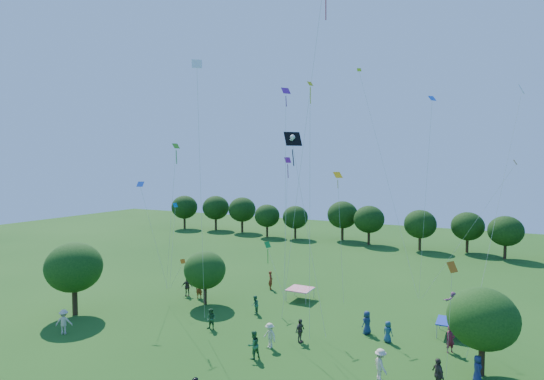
% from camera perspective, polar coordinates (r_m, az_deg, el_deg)
% --- Properties ---
extents(near_tree_west, '(4.65, 4.65, 6.20)m').
position_cam_1_polar(near_tree_west, '(40.08, -25.08, -9.40)').
color(near_tree_west, '#422B19').
rests_on(near_tree_west, ground).
extents(near_tree_north, '(3.80, 3.80, 4.88)m').
position_cam_1_polar(near_tree_north, '(39.82, -9.02, -10.57)').
color(near_tree_north, '#422B19').
rests_on(near_tree_north, ground).
extents(near_tree_east, '(4.11, 4.11, 5.35)m').
position_cam_1_polar(near_tree_east, '(29.48, 26.48, -15.22)').
color(near_tree_east, '#422B19').
rests_on(near_tree_east, ground).
extents(treeline, '(88.01, 8.77, 6.77)m').
position_cam_1_polar(treeline, '(69.58, 14.57, -3.90)').
color(treeline, '#422B19').
rests_on(treeline, ground).
extents(tent_red_stripe, '(2.20, 2.20, 1.10)m').
position_cam_1_polar(tent_red_stripe, '(41.15, 3.81, -13.15)').
color(tent_red_stripe, '#EA1B3F').
rests_on(tent_red_stripe, ground).
extents(tent_blue, '(2.20, 2.20, 1.10)m').
position_cam_1_polar(tent_blue, '(35.64, 23.13, -16.04)').
color(tent_blue, '#1A32A9').
rests_on(tent_blue, ground).
extents(crowd_person_0, '(0.85, 0.66, 1.53)m').
position_cam_1_polar(crowd_person_0, '(33.13, 15.32, -17.90)').
color(crowd_person_0, navy).
rests_on(crowd_person_0, ground).
extents(crowd_person_1, '(0.76, 0.63, 1.75)m').
position_cam_1_polar(crowd_person_1, '(42.16, -9.76, -13.01)').
color(crowd_person_1, maroon).
rests_on(crowd_person_1, ground).
extents(crowd_person_2, '(0.69, 0.89, 1.59)m').
position_cam_1_polar(crowd_person_2, '(37.49, -2.30, -15.19)').
color(crowd_person_2, '#285E3E').
rests_on(crowd_person_2, ground).
extents(crowd_person_3, '(1.30, 1.15, 1.86)m').
position_cam_1_polar(crowd_person_3, '(36.93, -26.20, -15.60)').
color(crowd_person_3, beige).
rests_on(crowd_person_3, ground).
extents(crowd_person_4, '(0.64, 1.07, 1.70)m').
position_cam_1_polar(crowd_person_4, '(32.08, 3.79, -18.35)').
color(crowd_person_4, '#453F37').
rests_on(crowd_person_4, ground).
extents(crowd_person_5, '(1.69, 1.19, 1.71)m').
position_cam_1_polar(crowd_person_5, '(41.33, 23.16, -13.60)').
color(crowd_person_5, '#AA6396').
rests_on(crowd_person_5, ground).
extents(crowd_person_6, '(0.80, 0.98, 1.75)m').
position_cam_1_polar(crowd_person_6, '(34.19, 12.64, -16.99)').
color(crowd_person_6, navy).
rests_on(crowd_person_6, ground).
extents(crowd_person_7, '(0.80, 0.79, 1.83)m').
position_cam_1_polar(crowd_person_7, '(32.76, 22.86, -18.02)').
color(crowd_person_7, maroon).
rests_on(crowd_person_7, ground).
extents(crowd_person_8, '(0.81, 0.46, 1.62)m').
position_cam_1_polar(crowd_person_8, '(34.59, -8.17, -16.81)').
color(crowd_person_8, '#23532C').
rests_on(crowd_person_8, ground).
extents(crowd_person_9, '(1.24, 1.30, 1.90)m').
position_cam_1_polar(crowd_person_9, '(27.76, 14.39, -21.81)').
color(crowd_person_9, beige).
rests_on(crowd_person_9, ground).
extents(crowd_person_10, '(1.17, 0.86, 1.81)m').
position_cam_1_polar(crowd_person_10, '(43.07, -11.36, -12.64)').
color(crowd_person_10, '#3B332F').
rests_on(crowd_person_10, ground).
extents(crowd_person_12, '(0.61, 0.87, 1.59)m').
position_cam_1_polar(crowd_person_12, '(29.49, 25.90, -20.82)').
color(crowd_person_12, navy).
rests_on(crowd_person_12, ground).
extents(crowd_person_13, '(0.80, 0.83, 1.89)m').
position_cam_1_polar(crowd_person_13, '(44.36, -0.18, -12.04)').
color(crowd_person_13, maroon).
rests_on(crowd_person_13, ground).
extents(crowd_person_14, '(0.82, 1.03, 1.83)m').
position_cam_1_polar(crowd_person_14, '(29.67, -2.50, -20.07)').
color(crowd_person_14, '#2B6538').
rests_on(crowd_person_14, ground).
extents(crowd_person_15, '(1.24, 0.87, 1.74)m').
position_cam_1_polar(crowd_person_15, '(31.19, -0.31, -18.96)').
color(crowd_person_15, beige).
rests_on(crowd_person_15, ground).
extents(crowd_person_16, '(1.05, 1.18, 1.87)m').
position_cam_1_polar(crowd_person_16, '(27.63, 21.40, -22.09)').
color(crowd_person_16, '#3E3532').
rests_on(crowd_person_16, ground).
extents(pirate_kite, '(3.75, 2.04, 13.79)m').
position_cam_1_polar(pirate_kite, '(30.10, 2.88, 6.43)').
color(pirate_kite, black).
extents(red_high_kite, '(4.46, 2.64, 24.33)m').
position_cam_1_polar(red_high_kite, '(28.96, 6.07, 19.60)').
color(red_high_kite, red).
extents(small_kite_0, '(2.68, 1.34, 3.23)m').
position_cam_1_polar(small_kite_0, '(38.64, -12.15, -9.90)').
color(small_kite_0, orange).
extents(small_kite_1, '(1.28, 1.22, 10.86)m').
position_cam_1_polar(small_kite_1, '(36.07, 8.93, -0.14)').
color(small_kite_1, '#E2A50B').
extents(small_kite_2, '(0.36, 0.42, 16.72)m').
position_cam_1_polar(small_kite_2, '(27.30, 5.13, 3.75)').
color(small_kite_2, gold).
extents(small_kite_3, '(2.50, 1.44, 4.63)m').
position_cam_1_polar(small_kite_3, '(37.90, -0.42, -8.19)').
color(small_kite_3, '#18892C').
extents(small_kite_4, '(1.49, 2.34, 9.98)m').
position_cam_1_polar(small_kite_4, '(39.29, -16.71, -1.57)').
color(small_kite_4, '#1241BB').
extents(small_kite_5, '(1.10, 1.78, 17.49)m').
position_cam_1_polar(small_kite_5, '(33.88, 1.85, 7.71)').
color(small_kite_5, '#771996').
extents(small_kite_6, '(2.86, 5.63, 16.65)m').
position_cam_1_polar(small_kite_6, '(31.31, 29.52, 6.05)').
color(small_kite_6, silver).
extents(small_kite_7, '(1.16, 2.38, 7.71)m').
position_cam_1_polar(small_kite_7, '(42.52, -13.01, -3.99)').
color(small_kite_7, '#0C70BB').
extents(small_kite_8, '(0.55, 1.83, 6.64)m').
position_cam_1_polar(small_kite_8, '(23.35, 22.98, -11.36)').
color(small_kite_8, '#D1580C').
extents(small_kite_9, '(6.84, 0.52, 11.84)m').
position_cam_1_polar(small_kite_9, '(37.95, 27.26, -1.15)').
color(small_kite_9, orange).
extents(small_kite_10, '(6.42, 2.93, 20.74)m').
position_cam_1_polar(small_kite_10, '(40.65, 14.01, 6.28)').
color(small_kite_10, '#AEDD13').
extents(small_kite_11, '(2.75, 1.67, 13.28)m').
position_cam_1_polar(small_kite_11, '(37.71, -13.02, 2.04)').
color(small_kite_11, '#2E8317').
extents(small_kite_12, '(1.05, 0.69, 17.19)m').
position_cam_1_polar(small_kite_12, '(37.98, 20.36, 5.64)').
color(small_kite_12, blue).
extents(small_kite_13, '(0.58, 1.74, 12.11)m').
position_cam_1_polar(small_kite_13, '(36.39, 2.04, 0.73)').
color(small_kite_13, '#A11A84').
extents(small_kite_14, '(0.93, 1.71, 18.71)m').
position_cam_1_polar(small_kite_14, '(30.54, -9.87, 9.88)').
color(small_kite_14, white).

